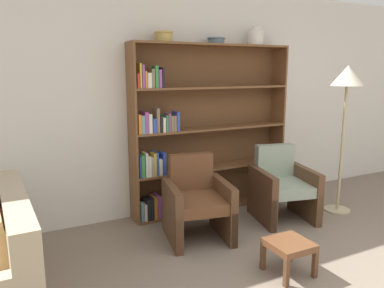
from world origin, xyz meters
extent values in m
cube|color=silver|center=(0.00, 2.82, 1.38)|extent=(12.00, 0.06, 2.75)
cube|color=brown|center=(-1.23, 2.63, 1.04)|extent=(0.02, 0.30, 2.07)
cube|color=brown|center=(0.83, 2.63, 1.04)|extent=(0.02, 0.30, 2.07)
cube|color=brown|center=(-0.20, 2.63, 2.06)|extent=(2.04, 0.30, 0.03)
cube|color=brown|center=(-0.20, 2.63, 0.01)|extent=(2.04, 0.30, 0.03)
cube|color=brown|center=(-0.20, 2.78, 1.04)|extent=(2.04, 0.01, 2.07)
cube|color=#669EB2|center=(-1.18, 2.58, 0.13)|extent=(0.03, 0.16, 0.22)
cube|color=white|center=(-1.14, 2.58, 0.13)|extent=(0.03, 0.15, 0.20)
cube|color=black|center=(-1.10, 2.60, 0.15)|extent=(0.04, 0.20, 0.25)
cube|color=black|center=(-1.06, 2.58, 0.16)|extent=(0.03, 0.16, 0.27)
cube|color=orange|center=(-1.01, 2.60, 0.16)|extent=(0.04, 0.20, 0.26)
cube|color=#994C99|center=(-0.97, 2.60, 0.16)|extent=(0.04, 0.20, 0.27)
cube|color=#4C756B|center=(-0.92, 2.58, 0.14)|extent=(0.04, 0.15, 0.22)
cube|color=gold|center=(-0.88, 2.60, 0.13)|extent=(0.02, 0.19, 0.21)
cube|color=#4C756B|center=(-0.85, 2.60, 0.16)|extent=(0.04, 0.20, 0.26)
cube|color=#388C47|center=(-0.80, 2.58, 0.13)|extent=(0.04, 0.16, 0.20)
cube|color=gold|center=(-0.75, 2.59, 0.11)|extent=(0.03, 0.18, 0.18)
cube|color=orange|center=(-0.71, 2.58, 0.13)|extent=(0.04, 0.15, 0.22)
cube|color=#994C99|center=(-0.66, 2.57, 0.15)|extent=(0.04, 0.14, 0.24)
cube|color=brown|center=(-0.20, 2.63, 0.54)|extent=(2.04, 0.30, 0.02)
cube|color=#334CB2|center=(-1.19, 2.58, 0.68)|extent=(0.02, 0.15, 0.25)
cube|color=#388C47|center=(-1.16, 2.57, 0.69)|extent=(0.04, 0.13, 0.26)
cube|color=white|center=(-1.11, 2.58, 0.70)|extent=(0.03, 0.16, 0.28)
cube|color=white|center=(-1.08, 2.58, 0.67)|extent=(0.04, 0.15, 0.24)
cube|color=#B2A899|center=(-1.04, 2.58, 0.67)|extent=(0.02, 0.16, 0.23)
cube|color=gold|center=(-1.01, 2.57, 0.69)|extent=(0.03, 0.13, 0.27)
cube|color=#334CB2|center=(-0.98, 2.60, 0.69)|extent=(0.02, 0.20, 0.28)
cube|color=white|center=(-0.94, 2.58, 0.65)|extent=(0.04, 0.16, 0.19)
cube|color=#334CB2|center=(-0.90, 2.58, 0.69)|extent=(0.04, 0.16, 0.26)
cube|color=brown|center=(-0.20, 2.63, 1.05)|extent=(2.04, 0.30, 0.02)
cube|color=orange|center=(-1.18, 2.56, 1.17)|extent=(0.04, 0.12, 0.22)
cube|color=#669EB2|center=(-1.14, 2.58, 1.16)|extent=(0.04, 0.15, 0.21)
cube|color=#994C99|center=(-1.10, 2.60, 1.18)|extent=(0.04, 0.19, 0.24)
cube|color=white|center=(-1.06, 2.59, 1.17)|extent=(0.04, 0.18, 0.22)
cube|color=#334CB2|center=(-1.01, 2.58, 1.14)|extent=(0.04, 0.15, 0.16)
cube|color=#7F6B4C|center=(-0.96, 2.57, 1.20)|extent=(0.04, 0.14, 0.28)
cube|color=black|center=(-0.93, 2.58, 1.16)|extent=(0.02, 0.15, 0.19)
cube|color=white|center=(-0.89, 2.59, 1.15)|extent=(0.03, 0.17, 0.17)
cube|color=#388C47|center=(-0.85, 2.60, 1.16)|extent=(0.02, 0.20, 0.19)
cube|color=#994C99|center=(-0.83, 2.58, 1.17)|extent=(0.02, 0.15, 0.21)
cube|color=#7F6B4C|center=(-0.79, 2.58, 1.15)|extent=(0.04, 0.15, 0.18)
cube|color=#7F6B4C|center=(-0.76, 2.60, 1.15)|extent=(0.03, 0.19, 0.18)
cube|color=#334CB2|center=(-0.72, 2.59, 1.17)|extent=(0.03, 0.17, 0.22)
cube|color=brown|center=(-0.20, 2.63, 1.55)|extent=(2.04, 0.30, 0.02)
cube|color=red|center=(-1.19, 2.58, 1.65)|extent=(0.02, 0.16, 0.16)
cube|color=gold|center=(-1.16, 2.58, 1.70)|extent=(0.02, 0.15, 0.27)
cube|color=#994C99|center=(-1.13, 2.57, 1.69)|extent=(0.03, 0.13, 0.25)
cube|color=orange|center=(-1.10, 2.60, 1.66)|extent=(0.02, 0.20, 0.19)
cube|color=white|center=(-1.06, 2.59, 1.65)|extent=(0.04, 0.17, 0.17)
cube|color=#7F6B4C|center=(-1.01, 2.58, 1.67)|extent=(0.03, 0.16, 0.21)
cube|color=#388C47|center=(-0.97, 2.56, 1.69)|extent=(0.04, 0.12, 0.25)
cube|color=#994C99|center=(-0.93, 2.56, 1.67)|extent=(0.03, 0.12, 0.20)
cube|color=black|center=(-0.89, 2.58, 1.68)|extent=(0.02, 0.16, 0.23)
cylinder|color=tan|center=(-0.83, 2.63, 2.13)|extent=(0.19, 0.19, 0.11)
torus|color=tan|center=(-0.83, 2.63, 2.18)|extent=(0.22, 0.22, 0.02)
cylinder|color=slate|center=(-0.15, 2.63, 2.11)|extent=(0.20, 0.20, 0.07)
torus|color=slate|center=(-0.15, 2.63, 2.14)|extent=(0.22, 0.22, 0.02)
cylinder|color=silver|center=(0.43, 2.63, 2.16)|extent=(0.20, 0.20, 0.18)
cylinder|color=silver|center=(0.43, 2.63, 2.28)|extent=(0.11, 0.11, 0.05)
cube|color=tan|center=(-2.50, 1.65, 0.62)|extent=(0.25, 1.60, 0.42)
cube|color=brown|center=(-0.56, 1.55, 0.19)|extent=(0.08, 0.08, 0.37)
cube|color=brown|center=(-1.12, 1.66, 0.19)|extent=(0.08, 0.08, 0.37)
cube|color=brown|center=(-0.44, 2.15, 0.19)|extent=(0.08, 0.08, 0.37)
cube|color=brown|center=(-1.00, 2.26, 0.19)|extent=(0.08, 0.08, 0.37)
cube|color=brown|center=(-0.78, 1.91, 0.40)|extent=(0.59, 0.72, 0.12)
cube|color=brown|center=(-0.72, 2.18, 0.65)|extent=(0.49, 0.21, 0.43)
cube|color=brown|center=(-0.50, 1.85, 0.31)|extent=(0.21, 0.68, 0.61)
cube|color=brown|center=(-1.05, 1.96, 0.31)|extent=(0.21, 0.68, 0.61)
cube|color=brown|center=(0.59, 1.55, 0.19)|extent=(0.08, 0.08, 0.37)
cube|color=brown|center=(0.03, 1.67, 0.19)|extent=(0.08, 0.08, 0.37)
cube|color=brown|center=(0.72, 2.14, 0.19)|extent=(0.08, 0.08, 0.37)
cube|color=brown|center=(0.17, 2.27, 0.19)|extent=(0.08, 0.08, 0.37)
cube|color=gray|center=(0.38, 1.91, 0.40)|extent=(0.61, 0.73, 0.12)
cube|color=gray|center=(0.44, 2.18, 0.65)|extent=(0.49, 0.22, 0.43)
cube|color=brown|center=(0.65, 1.84, 0.31)|extent=(0.23, 0.68, 0.61)
cube|color=brown|center=(0.10, 1.97, 0.31)|extent=(0.23, 0.68, 0.61)
cylinder|color=tan|center=(1.19, 1.81, 0.01)|extent=(0.32, 0.32, 0.02)
cylinder|color=tan|center=(1.19, 1.81, 0.80)|extent=(0.04, 0.04, 1.56)
cone|color=beige|center=(1.19, 1.81, 1.70)|extent=(0.39, 0.39, 0.24)
cube|color=brown|center=(-0.55, 1.08, 0.12)|extent=(0.04, 0.04, 0.24)
cube|color=brown|center=(-0.24, 1.08, 0.12)|extent=(0.04, 0.04, 0.24)
cube|color=brown|center=(-0.55, 0.76, 0.12)|extent=(0.04, 0.04, 0.24)
cube|color=brown|center=(-0.24, 0.76, 0.12)|extent=(0.04, 0.04, 0.24)
cube|color=brown|center=(-0.39, 0.92, 0.27)|extent=(0.35, 0.35, 0.06)
camera|label=1|loc=(-2.51, -1.39, 1.77)|focal=35.00mm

